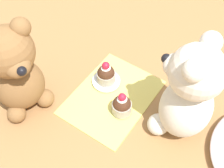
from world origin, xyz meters
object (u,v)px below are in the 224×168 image
(teddy_bear_cream, at_px, (188,93))
(saucer_plate, at_px, (106,81))
(teddy_bear_tan, at_px, (15,70))
(cupcake_near_tan_bear, at_px, (106,74))
(cupcake_near_cream_bear, at_px, (122,105))

(teddy_bear_cream, bearing_deg, saucer_plate, -93.66)
(teddy_bear_tan, bearing_deg, cupcake_near_tan_bear, -19.04)
(teddy_bear_cream, xyz_separation_m, saucer_plate, (-0.00, -0.21, -0.11))
(saucer_plate, relative_size, cupcake_near_tan_bear, 1.08)
(cupcake_near_cream_bear, height_order, saucer_plate, cupcake_near_cream_bear)
(teddy_bear_cream, bearing_deg, teddy_bear_tan, -67.89)
(teddy_bear_tan, relative_size, saucer_plate, 3.32)
(saucer_plate, bearing_deg, cupcake_near_tan_bear, 0.00)
(cupcake_near_tan_bear, bearing_deg, cupcake_near_cream_bear, 57.13)
(cupcake_near_cream_bear, height_order, cupcake_near_tan_bear, cupcake_near_tan_bear)
(teddy_bear_cream, height_order, saucer_plate, teddy_bear_cream)
(cupcake_near_cream_bear, bearing_deg, teddy_bear_tan, -63.16)
(cupcake_near_cream_bear, distance_m, cupcake_near_tan_bear, 0.10)
(teddy_bear_cream, xyz_separation_m, cupcake_near_cream_bear, (0.05, -0.13, -0.09))
(teddy_bear_cream, distance_m, cupcake_near_tan_bear, 0.23)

